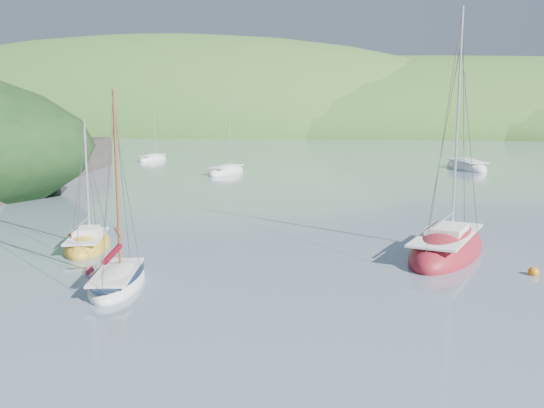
% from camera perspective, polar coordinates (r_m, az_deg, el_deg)
% --- Properties ---
extents(ground, '(700.00, 700.00, 0.00)m').
position_cam_1_polar(ground, '(22.47, -6.15, -9.95)').
color(ground, slate).
rests_on(ground, ground).
extents(shoreline_hills, '(690.00, 135.00, 56.00)m').
position_cam_1_polar(shoreline_hills, '(193.61, 4.93, 6.98)').
color(shoreline_hills, '#3C6928').
rests_on(shoreline_hills, ground).
extents(daysailer_white, '(3.16, 5.89, 8.60)m').
position_cam_1_polar(daysailer_white, '(26.12, -14.34, -6.97)').
color(daysailer_white, white).
rests_on(daysailer_white, ground).
extents(sloop_red, '(5.78, 9.45, 13.23)m').
position_cam_1_polar(sloop_red, '(31.66, 16.13, -4.15)').
color(sloop_red, maroon).
rests_on(sloop_red, ground).
extents(sailboat_yellow, '(3.59, 5.89, 7.30)m').
position_cam_1_polar(sailboat_yellow, '(33.27, -16.97, -3.66)').
color(sailboat_yellow, gold).
rests_on(sailboat_yellow, ground).
extents(distant_sloop_a, '(4.01, 7.10, 9.59)m').
position_cam_1_polar(distant_sloop_a, '(67.01, -4.33, 3.02)').
color(distant_sloop_a, white).
rests_on(distant_sloop_a, ground).
extents(distant_sloop_b, '(5.37, 9.32, 12.57)m').
position_cam_1_polar(distant_sloop_b, '(75.16, 17.81, 3.30)').
color(distant_sloop_b, white).
rests_on(distant_sloop_b, ground).
extents(distant_sloop_c, '(3.28, 6.36, 8.65)m').
position_cam_1_polar(distant_sloop_c, '(84.74, -11.17, 4.15)').
color(distant_sloop_c, white).
rests_on(distant_sloop_c, ground).
extents(mooring_buoys, '(24.12, 6.84, 0.49)m').
position_cam_1_polar(mooring_buoys, '(29.08, -0.97, -5.20)').
color(mooring_buoys, '#DE3F4D').
rests_on(mooring_buoys, ground).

